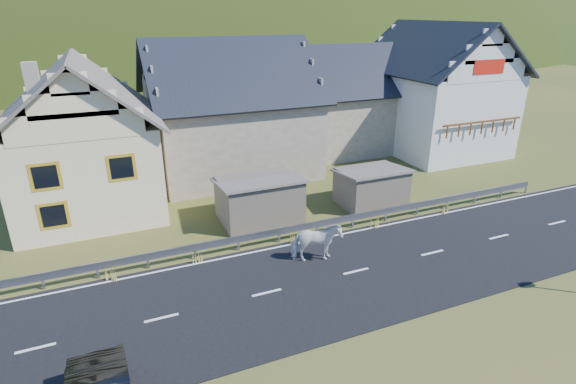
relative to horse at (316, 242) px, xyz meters
name	(u,v)px	position (x,y,z in m)	size (l,w,h in m)	color
ground	(356,272)	(1.18, -1.44, -0.94)	(160.00, 160.00, 0.00)	#384617
road	(356,272)	(1.18, -1.44, -0.92)	(60.00, 7.00, 0.04)	black
lane_markings	(356,271)	(1.18, -1.44, -0.90)	(60.00, 6.60, 0.01)	silver
guardrail	(317,224)	(1.18, 2.24, -0.38)	(28.10, 0.09, 0.75)	#93969B
shed_left	(259,200)	(-0.82, 5.06, 0.16)	(4.30, 3.30, 2.40)	#716656
shed_right	(371,187)	(5.68, 4.56, 0.06)	(3.80, 2.90, 2.20)	#716656
house_cream	(82,129)	(-8.83, 10.56, 3.41)	(7.80, 9.80, 8.30)	#FFE6B3
house_stone_a	(229,102)	(0.18, 13.56, 3.69)	(10.80, 9.80, 8.90)	tan
house_stone_b	(346,93)	(10.18, 15.56, 3.29)	(9.80, 8.80, 8.10)	tan
house_white	(435,83)	(16.18, 12.56, 4.12)	(8.80, 10.80, 9.70)	silver
mountain	(135,91)	(6.18, 178.56, -20.94)	(440.00, 280.00, 260.00)	#25330C
horse	(316,242)	(0.00, 0.00, 0.00)	(2.14, 0.97, 1.81)	white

